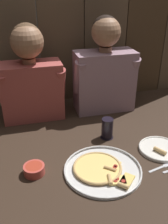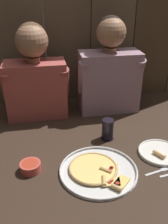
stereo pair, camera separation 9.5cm
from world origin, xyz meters
name	(u,v)px [view 2 (the right image)]	position (x,y,z in m)	size (l,w,h in m)	color
ground_plane	(86,150)	(0.00, 0.00, 0.00)	(3.20, 3.20, 0.00)	#332319
pizza_tray	(97,170)	(0.02, -0.18, 0.01)	(0.38, 0.38, 0.03)	silver
dinner_plate	(160,152)	(0.38, -0.10, 0.01)	(0.23, 0.23, 0.03)	white
drinking_glass	(108,129)	(0.14, 0.09, 0.06)	(0.08, 0.08, 0.12)	black
dipping_bowl	(30,166)	(-0.29, -0.12, 0.02)	(0.10, 0.10, 0.04)	#CC4C42
table_fork	(158,171)	(0.31, -0.23, 0.00)	(0.13, 0.04, 0.01)	silver
diner_left	(35,74)	(-0.24, 0.45, 0.29)	(0.42, 0.21, 0.60)	#AD4C47
diner_right	(109,70)	(0.24, 0.45, 0.29)	(0.43, 0.21, 0.63)	gray
wooden_backdrop_wall	(67,17)	(0.00, 0.68, 0.59)	(2.19, 0.03, 1.18)	brown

